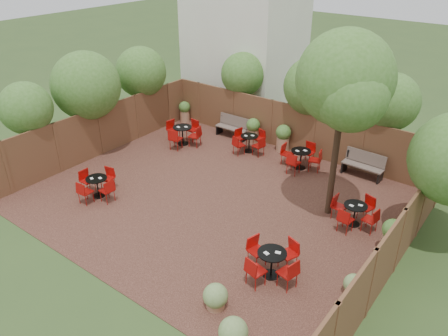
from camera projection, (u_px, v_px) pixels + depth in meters
The scene contains 13 objects.
ground at pixel (217, 200), 15.20m from camera, with size 80.00×80.00×0.00m, color #354F23.
courtyard_paving at pixel (217, 200), 15.20m from camera, with size 12.00×10.00×0.02m, color #351C15.
fence_back at pixel (292, 128), 18.26m from camera, with size 12.00×0.08×2.00m, color brown.
fence_left at pixel (100, 131), 17.95m from camera, with size 0.08×10.00×2.00m, color brown.
fence_right at pixel (399, 241), 11.53m from camera, with size 0.08×10.00×2.00m, color brown.
neighbour_building at pixel (245, 29), 21.37m from camera, with size 5.00×4.00×8.00m, color silver.
overhang_foliage at pixel (232, 97), 16.52m from camera, with size 15.73×10.33×2.70m.
courtyard_tree at pixel (344, 85), 12.50m from camera, with size 2.88×2.80×5.87m.
park_bench_left at pixel (233, 126), 19.68m from camera, with size 1.54×0.51×0.94m.
park_bench_right at pixel (364, 164), 16.46m from camera, with size 1.55×0.55×0.95m.
bistro_tables at pixel (237, 174), 15.90m from camera, with size 9.83×7.60×0.91m.
planters at pixel (271, 147), 17.58m from camera, with size 11.87×4.60×1.15m.
low_shrubs at pixel (255, 309), 10.33m from camera, with size 3.04×3.69×0.72m.
Camera 1 is at (8.01, -10.15, 8.07)m, focal length 35.60 mm.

